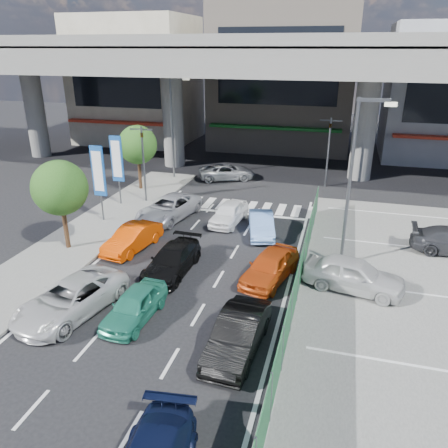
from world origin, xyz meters
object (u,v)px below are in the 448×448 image
(kei_truck_front_right, at_px, (261,224))
(traffic_cone, at_px, (339,278))
(street_lamp_left, at_px, (174,119))
(wagon_silver_front_left, at_px, (169,208))
(signboard_far, at_px, (117,161))
(signboard_near, at_px, (98,173))
(sedan_white_mid_left, at_px, (71,298))
(parked_sedan_white, at_px, (353,274))
(sedan_black_mid, at_px, (172,260))
(tree_near, at_px, (60,188))
(tree_far, at_px, (138,145))
(taxi_orange_left, at_px, (132,238))
(street_lamp_right, at_px, (355,171))
(hatch_black_mid_right, at_px, (238,335))
(traffic_light_right, at_px, (330,135))
(taxi_teal_mid, at_px, (135,306))
(traffic_light_left, at_px, (142,146))
(sedan_white_front_mid, at_px, (229,213))
(crossing_wagon_silver, at_px, (227,172))
(taxi_orange_right, at_px, (270,266))

(kei_truck_front_right, bearing_deg, traffic_cone, -61.43)
(street_lamp_left, bearing_deg, wagon_silver_front_left, -71.62)
(signboard_far, bearing_deg, signboard_near, -82.41)
(street_lamp_left, xyz_separation_m, sedan_white_mid_left, (3.01, -19.23, -4.08))
(signboard_near, bearing_deg, street_lamp_left, 85.01)
(parked_sedan_white, bearing_deg, sedan_black_mid, 105.48)
(signboard_far, height_order, sedan_white_mid_left, signboard_far)
(tree_near, bearing_deg, tree_far, 94.36)
(kei_truck_front_right, bearing_deg, wagon_silver_front_left, 156.86)
(signboard_near, bearing_deg, sedan_black_mid, -37.18)
(sedan_white_mid_left, distance_m, parked_sedan_white, 11.89)
(signboard_far, bearing_deg, taxi_orange_left, -57.24)
(street_lamp_right, height_order, hatch_black_mid_right, street_lamp_right)
(traffic_cone, bearing_deg, traffic_light_right, 95.52)
(signboard_near, distance_m, wagon_silver_front_left, 4.65)
(taxi_orange_left, height_order, traffic_cone, taxi_orange_left)
(sedan_black_mid, bearing_deg, taxi_teal_mid, -87.84)
(parked_sedan_white, height_order, traffic_cone, parked_sedan_white)
(traffic_light_left, relative_size, street_lamp_right, 0.65)
(wagon_silver_front_left, relative_size, traffic_cone, 7.09)
(traffic_light_right, xyz_separation_m, signboard_near, (-12.70, -11.01, -0.87))
(taxi_orange_left, bearing_deg, hatch_black_mid_right, -32.62)
(signboard_near, relative_size, tree_far, 0.98)
(sedan_white_mid_left, bearing_deg, signboard_far, 121.67)
(signboard_near, bearing_deg, traffic_light_right, 40.91)
(taxi_teal_mid, relative_size, parked_sedan_white, 0.83)
(tree_near, distance_m, sedan_white_front_mid, 9.73)
(signboard_far, xyz_separation_m, tree_near, (0.60, -6.99, 0.32))
(sedan_black_mid, xyz_separation_m, crossing_wagon_silver, (-1.59, 15.78, -0.01))
(parked_sedan_white, bearing_deg, crossing_wagon_silver, 44.65)
(taxi_orange_left, relative_size, traffic_cone, 5.60)
(sedan_white_front_mid, relative_size, kei_truck_front_right, 1.00)
(tree_far, bearing_deg, parked_sedan_white, -35.38)
(crossing_wagon_silver, bearing_deg, signboard_far, 123.06)
(signboard_far, bearing_deg, sedan_black_mid, -48.99)
(street_lamp_left, relative_size, kei_truck_front_right, 2.13)
(signboard_near, height_order, tree_far, tree_far)
(tree_near, height_order, sedan_black_mid, tree_near)
(traffic_light_right, relative_size, traffic_cone, 7.43)
(taxi_orange_right, distance_m, kei_truck_front_right, 5.21)
(traffic_light_left, bearing_deg, tree_far, 122.62)
(taxi_teal_mid, height_order, taxi_orange_left, taxi_orange_left)
(sedan_black_mid, relative_size, sedan_white_front_mid, 1.14)
(street_lamp_right, relative_size, taxi_orange_left, 2.04)
(street_lamp_right, bearing_deg, sedan_white_mid_left, -145.41)
(traffic_light_right, bearing_deg, taxi_orange_left, -122.95)
(kei_truck_front_right, relative_size, parked_sedan_white, 0.87)
(taxi_orange_right, bearing_deg, tree_far, 150.97)
(tree_near, distance_m, taxi_orange_right, 11.21)
(signboard_near, height_order, wagon_silver_front_left, signboard_near)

